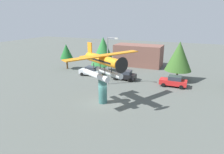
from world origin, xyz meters
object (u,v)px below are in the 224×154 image
Objects in this scene: storefront_building at (138,55)px; tree_center_back at (179,56)px; display_pedestal at (103,90)px; car_near_silver at (91,71)px; streetlight_primary at (109,58)px; floatplane_monument at (103,64)px; car_far_red at (174,81)px; tree_west at (66,51)px; tree_east at (103,51)px; car_mid_black at (124,75)px.

tree_center_back reaches higher than storefront_building.
car_near_silver is (-7.63, 10.36, -0.89)m from display_pedestal.
streetlight_primary is 15.07m from storefront_building.
floatplane_monument is 2.30× the size of car_far_red.
streetlight_primary reaches higher than display_pedestal.
car_near_silver is 1.00× the size of car_far_red.
tree_west is at bearing -18.98° from car_near_silver.
car_near_silver is 15.24m from car_far_red.
floatplane_monument is 15.19m from tree_east.
car_near_silver is 0.79× the size of tree_west.
tree_east is 14.26m from tree_center_back.
storefront_building is at bearing -85.57° from car_mid_black.
display_pedestal is 22.07m from storefront_building.
tree_east reaches higher than storefront_building.
floatplane_monument reaches higher than tree_center_back.
car_far_red is 0.40× the size of storefront_building.
tree_west reaches higher than storefront_building.
floatplane_monument is 0.92× the size of storefront_building.
storefront_building is at bearing 60.49° from tree_east.
tree_center_back is at bearing 2.26° from tree_west.
floatplane_monument is at bearing 53.79° from car_far_red.
floatplane_monument is at bearing 95.10° from car_mid_black.
tree_west is at bearing -174.59° from tree_east.
tree_east is (-4.76, -8.41, 1.91)m from storefront_building.
display_pedestal reaches higher than car_far_red.
display_pedestal is at bearing 94.50° from car_mid_black.
car_far_red is 0.62× the size of tree_center_back.
floatplane_monument reaches higher than storefront_building.
tree_east is (8.26, 0.78, 0.51)m from tree_west.
car_near_silver is at bearing 154.93° from floatplane_monument.
floatplane_monument is at bearing -64.22° from tree_east.
car_near_silver is at bearing -167.80° from tree_center_back.
car_mid_black is at bearing 94.50° from display_pedestal.
floatplane_monument is 19.70m from tree_west.
tree_west is (-7.10, 2.44, 2.88)m from car_near_silver.
tree_east is at bearing -109.64° from car_near_silver.
streetlight_primary is at bearing 17.20° from car_far_red.
display_pedestal is 0.37× the size of floatplane_monument.
storefront_building is (-9.33, 11.83, 1.48)m from car_far_red.
tree_center_back is (0.17, 3.52, 3.44)m from car_far_red.
tree_center_back is (14.26, 0.11, 0.05)m from tree_east.
streetlight_primary reaches higher than tree_west.
car_near_silver is at bearing 148.32° from streetlight_primary.
storefront_building is 1.54× the size of tree_center_back.
car_near_silver is 0.40× the size of storefront_building.
tree_center_back is (7.66, 13.76, -0.90)m from floatplane_monument.
tree_west reaches higher than car_far_red.
tree_center_back reaches higher than tree_west.
floatplane_monument is 1.38× the size of tree_east.
tree_west is at bearing 167.41° from floatplane_monument.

